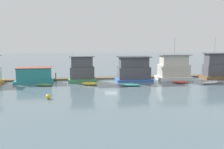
# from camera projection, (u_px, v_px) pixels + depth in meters

# --- Properties ---
(ground_plane) EXTENTS (200.00, 200.00, 0.00)m
(ground_plane) POSITION_uv_depth(u_px,v_px,m) (111.00, 81.00, 49.52)
(ground_plane) COLOR slate
(dock_walkway) EXTENTS (59.60, 2.13, 0.30)m
(dock_walkway) POSITION_uv_depth(u_px,v_px,m) (109.00, 78.00, 52.21)
(dock_walkway) COLOR brown
(dock_walkway) RESTS_ON ground_plane
(houseboat_teal) EXTENTS (7.11, 4.14, 2.93)m
(houseboat_teal) POSITION_uv_depth(u_px,v_px,m) (34.00, 75.00, 47.48)
(houseboat_teal) COLOR teal
(houseboat_teal) RESTS_ON ground_plane
(houseboat_green) EXTENTS (5.32, 3.59, 5.02)m
(houseboat_green) POSITION_uv_depth(u_px,v_px,m) (82.00, 70.00, 48.26)
(houseboat_green) COLOR #4C9360
(houseboat_green) RESTS_ON ground_plane
(houseboat_blue) EXTENTS (7.08, 4.12, 4.81)m
(houseboat_blue) POSITION_uv_depth(u_px,v_px,m) (134.00, 70.00, 49.37)
(houseboat_blue) COLOR #3866B7
(houseboat_blue) RESTS_ON ground_plane
(houseboat_white) EXTENTS (6.82, 4.19, 8.46)m
(houseboat_white) POSITION_uv_depth(u_px,v_px,m) (174.00, 68.00, 50.77)
(houseboat_white) COLOR white
(houseboat_white) RESTS_ON ground_plane
(houseboat_brown) EXTENTS (6.15, 3.74, 8.58)m
(houseboat_brown) POSITION_uv_depth(u_px,v_px,m) (216.00, 67.00, 52.28)
(houseboat_brown) COLOR brown
(houseboat_brown) RESTS_ON ground_plane
(dinghy_green) EXTENTS (3.33, 1.96, 0.42)m
(dinghy_green) POSITION_uv_depth(u_px,v_px,m) (44.00, 85.00, 44.20)
(dinghy_green) COLOR #47844C
(dinghy_green) RESTS_ON ground_plane
(dinghy_yellow) EXTENTS (3.31, 2.33, 0.51)m
(dinghy_yellow) POSITION_uv_depth(u_px,v_px,m) (90.00, 83.00, 45.15)
(dinghy_yellow) COLOR yellow
(dinghy_yellow) RESTS_ON ground_plane
(dinghy_teal) EXTENTS (3.63, 2.05, 0.39)m
(dinghy_teal) POSITION_uv_depth(u_px,v_px,m) (131.00, 85.00, 44.10)
(dinghy_teal) COLOR teal
(dinghy_teal) RESTS_ON ground_plane
(dinghy_red) EXTENTS (3.45, 2.31, 0.38)m
(dinghy_red) POSITION_uv_depth(u_px,v_px,m) (180.00, 82.00, 47.04)
(dinghy_red) COLOR red
(dinghy_red) RESTS_ON ground_plane
(dinghy_white) EXTENTS (3.77, 2.14, 0.41)m
(dinghy_white) POSITION_uv_depth(u_px,v_px,m) (210.00, 82.00, 46.47)
(dinghy_white) COLOR white
(dinghy_white) RESTS_ON ground_plane
(mooring_post_far_right) EXTENTS (0.21, 0.21, 1.63)m
(mooring_post_far_right) POSITION_uv_depth(u_px,v_px,m) (56.00, 77.00, 49.27)
(mooring_post_far_right) COLOR #846B4C
(mooring_post_far_right) RESTS_ON ground_plane
(buoy_yellow) EXTENTS (0.66, 0.66, 0.66)m
(buoy_yellow) POSITION_uv_depth(u_px,v_px,m) (48.00, 97.00, 34.67)
(buoy_yellow) COLOR yellow
(buoy_yellow) RESTS_ON ground_plane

